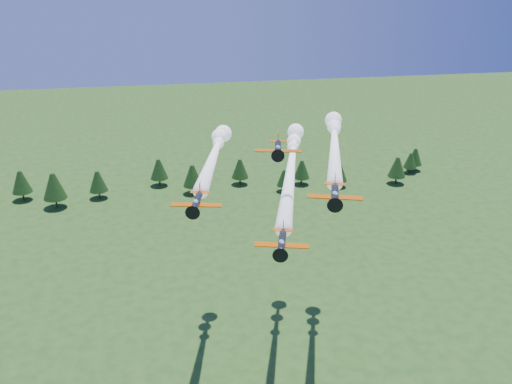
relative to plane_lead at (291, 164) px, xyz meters
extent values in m
cylinder|color=black|center=(-8.94, -31.47, 0.00)|extent=(2.49, 5.59, 1.02)
cone|color=black|center=(-9.82, -34.57, 0.00)|extent=(1.24, 1.17, 1.02)
cone|color=black|center=(-9.99, -35.16, 0.00)|extent=(0.56, 0.57, 0.45)
cylinder|color=black|center=(-10.04, -35.33, 0.00)|extent=(2.08, 0.63, 2.15)
cube|color=#EA5703|center=(-9.06, -31.87, -0.33)|extent=(7.66, 3.40, 0.12)
cube|color=#EA5703|center=(-7.95, -27.98, 0.05)|extent=(3.09, 1.65, 0.07)
cube|color=#EA5703|center=(-7.92, -27.88, 0.87)|extent=(0.35, 0.96, 1.48)
ellipsoid|color=#8CAFD9|center=(-9.20, -32.36, 0.41)|extent=(1.04, 1.38, 0.64)
sphere|color=white|center=(2.78, 9.77, 0.00)|extent=(2.30, 2.30, 2.30)
sphere|color=white|center=(4.28, 15.05, 0.00)|extent=(3.00, 3.00, 3.00)
sphere|color=white|center=(5.78, 20.33, 0.00)|extent=(3.70, 3.70, 3.70)
cylinder|color=black|center=(-19.70, -18.66, 1.50)|extent=(2.37, 5.92, 1.08)
cone|color=black|center=(-20.47, -21.98, 1.50)|extent=(1.27, 1.19, 1.08)
cone|color=black|center=(-20.62, -22.61, 1.50)|extent=(0.57, 0.58, 0.48)
cylinder|color=black|center=(-20.66, -22.79, 1.50)|extent=(2.22, 0.56, 2.27)
cube|color=#EA5703|center=(-19.80, -19.09, 1.16)|extent=(8.11, 3.23, 0.13)
cube|color=#EA5703|center=(-18.84, -14.93, 1.56)|extent=(3.26, 1.60, 0.08)
cube|color=#EA5703|center=(-18.81, -14.83, 2.42)|extent=(0.33, 1.02, 1.57)
ellipsoid|color=#8CAFD9|center=(-19.92, -19.61, 1.93)|extent=(1.05, 1.44, 0.67)
sphere|color=white|center=(-12.75, 11.24, 1.50)|extent=(2.30, 2.30, 2.30)
sphere|color=white|center=(-11.91, 14.88, 1.50)|extent=(3.00, 3.00, 3.00)
sphere|color=white|center=(-11.06, 18.52, 1.50)|extent=(3.70, 3.70, 3.70)
cylinder|color=black|center=(0.95, -24.00, 3.47)|extent=(2.90, 6.14, 1.13)
cone|color=black|center=(-0.12, -27.39, 3.47)|extent=(1.38, 1.30, 1.13)
cone|color=black|center=(-0.32, -28.03, 3.47)|extent=(0.62, 0.63, 0.50)
cylinder|color=black|center=(-0.38, -28.21, 3.47)|extent=(2.27, 0.75, 2.37)
cube|color=#EA5703|center=(0.81, -24.43, 3.10)|extent=(8.41, 3.95, 0.14)
cube|color=#EA5703|center=(2.14, -20.19, 3.52)|extent=(3.40, 1.89, 0.08)
cube|color=#EA5703|center=(2.18, -20.08, 4.42)|extent=(0.42, 1.05, 1.63)
ellipsoid|color=#8CAFD9|center=(0.64, -24.97, 3.92)|extent=(1.18, 1.53, 0.70)
sphere|color=white|center=(11.24, 8.82, 3.47)|extent=(2.30, 2.30, 2.30)
sphere|color=white|center=(12.51, 12.86, 3.47)|extent=(3.00, 3.00, 3.00)
sphere|color=white|center=(13.78, 16.89, 3.47)|extent=(3.70, 3.70, 3.70)
cylinder|color=black|center=(-6.14, -15.49, 8.48)|extent=(2.16, 5.49, 1.00)
cone|color=black|center=(-6.83, -18.57, 8.48)|extent=(1.17, 1.10, 1.00)
cone|color=black|center=(-6.96, -19.15, 8.48)|extent=(0.53, 0.54, 0.44)
cylinder|color=black|center=(-7.00, -19.32, 8.48)|extent=(2.06, 0.50, 2.10)
cube|color=#EA5703|center=(-6.23, -15.88, 8.16)|extent=(7.52, 2.94, 0.12)
cube|color=#EA5703|center=(-5.36, -12.03, 8.53)|extent=(3.02, 1.47, 0.07)
cube|color=#EA5703|center=(-5.34, -11.93, 9.33)|extent=(0.30, 0.95, 1.45)
ellipsoid|color=#8CAFD9|center=(-6.34, -16.37, 8.88)|extent=(0.97, 1.33, 0.62)
cylinder|color=#382314|center=(72.80, 94.17, -38.81)|extent=(0.60, 0.60, 2.49)
cone|color=#1B340F|center=(72.80, 94.17, -34.37)|extent=(5.69, 5.69, 6.40)
cylinder|color=#382314|center=(-45.96, 87.49, -38.68)|extent=(0.60, 0.60, 2.76)
cone|color=#1B340F|center=(-45.96, 87.49, -33.75)|extent=(6.31, 6.31, 7.10)
cylinder|color=#382314|center=(25.90, 87.69, -38.78)|extent=(0.60, 0.60, 2.56)
cone|color=#1B340F|center=(25.90, 87.69, -34.20)|extent=(5.86, 5.86, 6.59)
cylinder|color=#382314|center=(18.04, 82.19, -38.93)|extent=(0.60, 0.60, 2.25)
cone|color=#1B340F|center=(18.04, 82.19, -34.92)|extent=(5.13, 5.13, 5.77)
cylinder|color=#382314|center=(-59.42, 81.88, -38.38)|extent=(0.60, 0.60, 3.36)
cone|color=#1B340F|center=(-59.42, 81.88, -32.38)|extent=(7.68, 7.68, 8.64)
cylinder|color=#382314|center=(60.26, 82.28, -38.65)|extent=(0.60, 0.60, 2.82)
cone|color=#1B340F|center=(60.26, 82.28, -33.61)|extent=(6.45, 6.45, 7.25)
cylinder|color=#382314|center=(-13.79, 86.03, -38.59)|extent=(0.60, 0.60, 2.94)
cone|color=#1B340F|center=(-13.79, 86.03, -33.33)|extent=(6.72, 6.72, 7.56)
cylinder|color=#382314|center=(-71.42, 90.45, -38.58)|extent=(0.60, 0.60, 2.95)
cone|color=#1B340F|center=(-71.42, 90.45, -33.32)|extent=(6.73, 6.73, 7.58)
cylinder|color=#382314|center=(3.80, 91.71, -38.71)|extent=(0.60, 0.60, 2.69)
cone|color=#1B340F|center=(3.80, 91.71, -33.91)|extent=(6.15, 6.15, 6.91)
cylinder|color=#382314|center=(38.64, 82.77, -38.84)|extent=(0.60, 0.60, 2.43)
cone|color=#1B340F|center=(38.64, 82.77, -34.51)|extent=(5.55, 5.55, 6.24)
cylinder|color=#382314|center=(-25.17, 95.73, -38.65)|extent=(0.60, 0.60, 2.81)
cone|color=#1B340F|center=(-25.17, 95.73, -33.64)|extent=(6.42, 6.42, 7.22)
cylinder|color=#382314|center=(69.91, 91.81, -38.93)|extent=(0.60, 0.60, 2.25)
cone|color=#1B340F|center=(69.91, 91.81, -34.92)|extent=(5.14, 5.14, 5.78)
camera|label=1|loc=(-25.15, -100.55, 36.56)|focal=40.00mm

